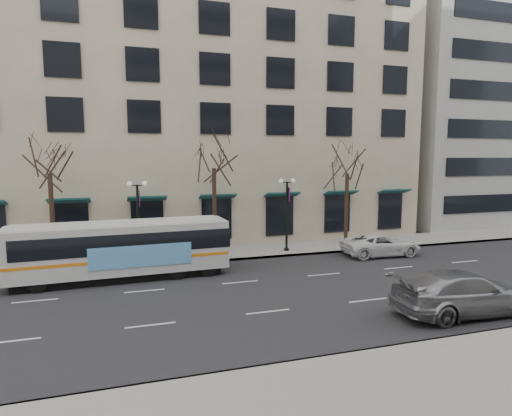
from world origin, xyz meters
name	(u,v)px	position (x,y,z in m)	size (l,w,h in m)	color
ground	(253,295)	(0.00, 0.00, 0.00)	(160.00, 160.00, 0.00)	black
sidewalk_far	(282,249)	(5.00, 9.00, 0.07)	(80.00, 4.00, 0.15)	gray
building_hotel	(164,98)	(-2.00, 21.00, 12.00)	(40.00, 20.00, 24.00)	tan
building_office	(470,60)	(32.00, 21.00, 17.50)	(25.00, 20.00, 35.00)	#999993
tree_far_left	(49,157)	(-10.00, 8.80, 6.70)	(3.60, 3.60, 8.34)	black
tree_far_mid	(214,154)	(0.00, 8.80, 6.91)	(3.60, 3.60, 8.55)	black
tree_far_right	(348,161)	(10.00, 8.80, 6.42)	(3.60, 3.60, 8.06)	black
lamp_post_left	(138,217)	(-4.99, 8.20, 2.94)	(1.22, 0.45, 5.21)	black
lamp_post_right	(287,211)	(5.01, 8.20, 2.94)	(1.22, 0.45, 5.21)	black
city_bus	(123,248)	(-5.99, 4.89, 1.73)	(11.78, 3.01, 3.17)	silver
silver_car	(464,293)	(8.00, -5.00, 0.93)	(2.60, 6.40, 1.86)	#919398
white_pickup	(381,245)	(10.84, 5.47, 0.75)	(2.48, 5.39, 1.50)	white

